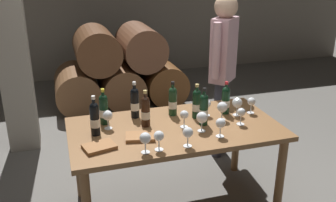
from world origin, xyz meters
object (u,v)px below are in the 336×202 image
Objects in this scene: wine_bottle_4 at (104,109)px; tasting_notebook at (99,147)px; wine_bottle_1 at (197,103)px; wine_glass_8 at (184,115)px; wine_bottle_0 at (173,101)px; wine_glass_7 at (207,104)px; wine_bottle_2 at (95,118)px; leather_ledger at (140,137)px; wine_bottle_5 at (204,109)px; sommelier_presenting at (223,63)px; wine_glass_10 at (145,139)px; wine_bottle_6 at (146,111)px; wine_glass_5 at (188,133)px; wine_glass_11 at (108,116)px; wine_glass_0 at (202,118)px; wine_glass_2 at (237,103)px; wine_bottle_3 at (226,100)px; wine_glass_1 at (222,107)px; wine_glass_9 at (251,102)px; wine_bottle_7 at (135,102)px; dining_table at (175,137)px; wine_glass_3 at (241,113)px; wine_glass_6 at (159,137)px; wine_glass_4 at (221,124)px.

tasting_notebook is at bearing -102.95° from wine_bottle_4.
wine_glass_8 is (-0.17, -0.16, -0.03)m from wine_bottle_1.
wine_bottle_0 is 0.29m from wine_glass_7.
wine_bottle_2 is 1.45× the size of leather_ledger.
wine_bottle_5 is 0.18× the size of sommelier_presenting.
wine_bottle_2 reaches higher than wine_glass_10.
wine_glass_5 is at bearing -64.90° from wine_bottle_6.
wine_glass_5 reaches higher than tasting_notebook.
wine_glass_11 is (0.01, -0.10, -0.02)m from wine_bottle_4.
wine_glass_0 reaches higher than wine_glass_2.
wine_bottle_3 is 0.72m from wine_glass_5.
wine_bottle_1 reaches higher than wine_glass_1.
leather_ledger is at bearing -50.17° from wine_glass_11.
wine_glass_2 is 0.14m from wine_glass_9.
wine_bottle_0 is 2.08× the size of wine_glass_9.
wine_bottle_7 is 0.61m from wine_glass_0.
dining_table is 10.54× the size of wine_glass_1.
wine_glass_3 is 0.08× the size of sommelier_presenting.
wine_bottle_1 is 1.94× the size of wine_glass_10.
wine_bottle_2 is 2.11× the size of wine_glass_5.
tasting_notebook is (-0.62, 0.15, -0.09)m from wine_glass_5.
wine_bottle_6 is (-0.73, -0.06, 0.01)m from wine_bottle_3.
wine_bottle_3 is 2.03× the size of wine_glass_3.
wine_glass_8 is (-0.35, -0.04, -0.01)m from wine_glass_1.
wine_glass_11 is (-0.29, 0.46, 0.00)m from wine_glass_6.
wine_glass_6 is 1.02× the size of wine_glass_9.
wine_bottle_5 reaches higher than wine_glass_0.
leather_ledger is at bearing -97.10° from wine_bottle_7.
wine_glass_4 is (0.10, -0.13, -0.01)m from wine_glass_0.
wine_glass_9 is at bearing -13.84° from wine_bottle_0.
wine_bottle_5 is at bearing -31.76° from wine_bottle_7.
wine_bottle_5 is at bearing -168.32° from wine_glass_9.
wine_bottle_3 is at bearing 5.11° from wine_bottle_2.
wine_bottle_1 is 0.99× the size of wine_bottle_4.
wine_bottle_2 is at bearing -152.94° from sommelier_presenting.
wine_glass_3 is 1.17m from tasting_notebook.
wine_glass_4 is at bearing -67.19° from wine_bottle_0.
wine_bottle_5 is 2.04× the size of wine_glass_10.
wine_bottle_5 is 2.17× the size of wine_glass_9.
wine_bottle_4 reaches higher than wine_glass_0.
wine_bottle_7 is at bearing 162.30° from wine_bottle_1.
dining_table is 0.75m from wine_glass_9.
wine_glass_3 is (0.53, -0.11, 0.19)m from dining_table.
wine_glass_10 is at bearing -143.43° from wine_glass_7.
wine_bottle_6 is at bearing 158.73° from dining_table.
wine_glass_6 is (-0.01, -0.43, -0.03)m from wine_bottle_6.
wine_glass_2 reaches higher than wine_glass_6.
wine_bottle_1 is 1.36× the size of tasting_notebook.
wine_glass_11 is (-0.19, 0.47, 0.00)m from wine_glass_10.
wine_bottle_5 is 1.96× the size of wine_glass_1.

